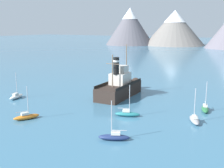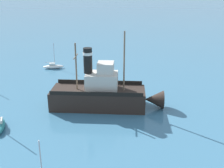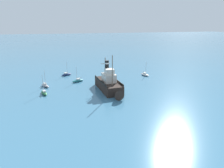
# 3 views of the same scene
# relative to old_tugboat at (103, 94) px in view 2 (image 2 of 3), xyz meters

# --- Properties ---
(ground_plane) EXTENTS (600.00, 600.00, 0.00)m
(ground_plane) POSITION_rel_old_tugboat_xyz_m (-1.87, -0.48, -1.83)
(ground_plane) COLOR teal
(old_tugboat) EXTENTS (4.97, 14.54, 9.90)m
(old_tugboat) POSITION_rel_old_tugboat_xyz_m (0.00, 0.00, 0.00)
(old_tugboat) COLOR #2D231E
(old_tugboat) RESTS_ON ground
(sailboat_white) EXTENTS (2.03, 3.95, 4.90)m
(sailboat_white) POSITION_rel_old_tugboat_xyz_m (-16.05, -11.74, -1.40)
(sailboat_white) COLOR white
(sailboat_white) RESTS_ON ground
(sailboat_teal) EXTENTS (3.93, 2.46, 4.90)m
(sailboat_teal) POSITION_rel_old_tugboat_xyz_m (7.04, -10.58, -1.40)
(sailboat_teal) COLOR #23757A
(sailboat_teal) RESTS_ON ground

